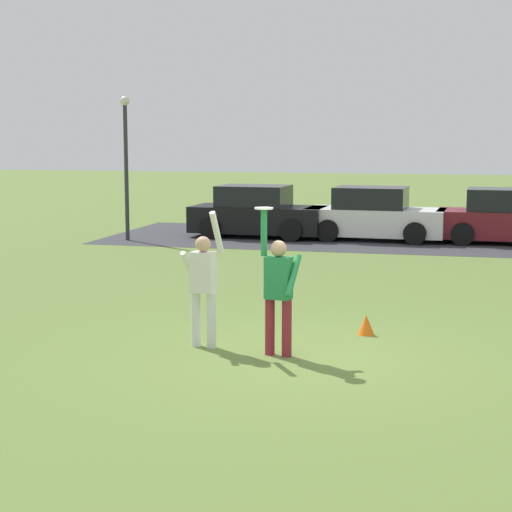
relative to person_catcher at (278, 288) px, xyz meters
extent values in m
plane|color=olive|center=(0.31, -0.06, -0.98)|extent=(120.00, 120.00, 0.00)
cylinder|color=maroon|center=(0.13, -0.02, -0.57)|extent=(0.14, 0.14, 0.82)
cylinder|color=maroon|center=(-0.13, 0.02, -0.57)|extent=(0.14, 0.14, 0.82)
cube|color=#238447|center=(0.00, 0.00, 0.14)|extent=(0.39, 0.28, 0.60)
sphere|color=tan|center=(0.00, 0.00, 0.55)|extent=(0.23, 0.23, 0.23)
cylinder|color=#238447|center=(0.22, -0.04, 0.19)|extent=(0.16, 0.49, 0.57)
cylinder|color=#238447|center=(-0.22, 0.04, 0.77)|extent=(0.09, 0.09, 0.66)
cylinder|color=silver|center=(-1.30, 0.25, -0.57)|extent=(0.14, 0.14, 0.82)
cylinder|color=silver|center=(-1.05, 0.20, -0.57)|extent=(0.14, 0.14, 0.82)
cube|color=silver|center=(-1.18, 0.22, 0.14)|extent=(0.39, 0.28, 0.60)
sphere|color=tan|center=(-1.18, 0.22, 0.55)|extent=(0.23, 0.23, 0.23)
cylinder|color=silver|center=(-1.40, 0.27, 0.19)|extent=(0.16, 0.49, 0.57)
cylinder|color=silver|center=(-0.95, 0.18, 0.74)|extent=(0.14, 0.36, 0.64)
cylinder|color=white|center=(-0.22, 0.04, 1.11)|extent=(0.26, 0.26, 0.02)
cube|color=black|center=(-3.64, 13.87, -0.43)|extent=(4.18, 1.99, 0.80)
cube|color=black|center=(-3.79, 13.87, 0.29)|extent=(2.17, 1.73, 0.64)
cylinder|color=black|center=(-2.33, 14.72, -0.65)|extent=(0.67, 0.25, 0.66)
cylinder|color=black|center=(-2.41, 12.90, -0.65)|extent=(0.67, 0.25, 0.66)
cylinder|color=black|center=(-4.87, 14.83, -0.65)|extent=(0.67, 0.25, 0.66)
cylinder|color=black|center=(-4.95, 13.01, -0.65)|extent=(0.67, 0.25, 0.66)
cube|color=white|center=(-0.04, 13.94, -0.43)|extent=(4.18, 1.99, 0.80)
cube|color=black|center=(-0.19, 13.95, 0.29)|extent=(2.17, 1.73, 0.64)
cylinder|color=black|center=(1.27, 14.79, -0.65)|extent=(0.67, 0.25, 0.66)
cylinder|color=black|center=(1.19, 12.97, -0.65)|extent=(0.67, 0.25, 0.66)
cylinder|color=black|center=(-1.27, 14.91, -0.65)|extent=(0.67, 0.25, 0.66)
cylinder|color=black|center=(-1.35, 13.09, -0.65)|extent=(0.67, 0.25, 0.66)
cube|color=maroon|center=(3.83, 14.01, -0.43)|extent=(4.18, 1.99, 0.80)
cube|color=black|center=(3.68, 14.02, 0.29)|extent=(2.17, 1.73, 0.64)
cylinder|color=black|center=(2.60, 14.98, -0.65)|extent=(0.67, 0.25, 0.66)
cylinder|color=black|center=(2.52, 13.16, -0.65)|extent=(0.67, 0.25, 0.66)
cube|color=#38383D|center=(2.00, 14.06, -0.98)|extent=(20.39, 6.40, 0.01)
cylinder|color=#2D2D33|center=(-7.25, 12.06, 1.02)|extent=(0.12, 0.12, 4.00)
sphere|color=silver|center=(-7.25, 12.06, 3.14)|extent=(0.28, 0.28, 0.28)
cone|color=orange|center=(1.07, 1.57, -0.82)|extent=(0.26, 0.26, 0.32)
camera|label=1|loc=(2.47, -11.40, 2.11)|focal=59.12mm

